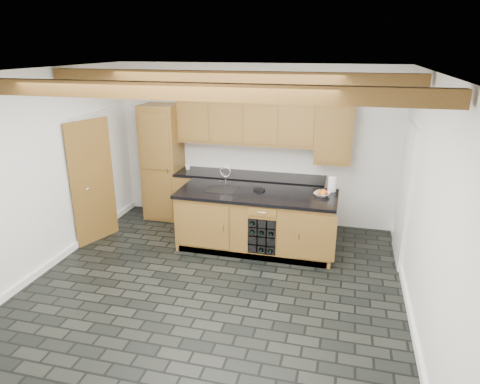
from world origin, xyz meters
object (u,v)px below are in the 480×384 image
(island, at_px, (256,221))
(paper_towel, at_px, (332,184))
(kitchen_scale, at_px, (259,189))
(fruit_bowl, at_px, (322,194))

(island, height_order, paper_towel, paper_towel)
(kitchen_scale, distance_m, fruit_bowl, 0.97)
(kitchen_scale, bearing_deg, island, -85.18)
(island, distance_m, paper_towel, 1.31)
(island, distance_m, fruit_bowl, 1.10)
(kitchen_scale, xyz_separation_m, fruit_bowl, (0.97, -0.04, 0.01))
(fruit_bowl, xyz_separation_m, paper_towel, (0.13, 0.27, 0.08))
(island, bearing_deg, fruit_bowl, 5.34)
(kitchen_scale, relative_size, fruit_bowl, 0.74)
(island, height_order, kitchen_scale, kitchen_scale)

